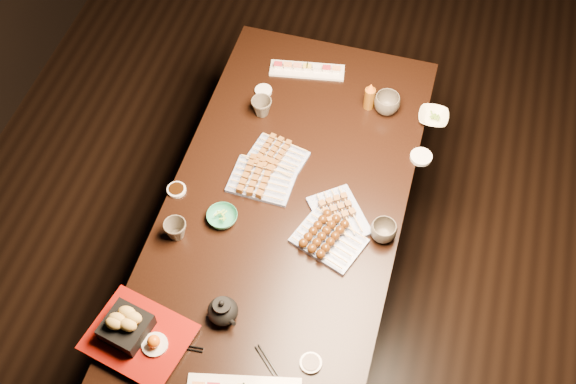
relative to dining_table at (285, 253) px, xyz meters
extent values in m
plane|color=black|center=(0.25, 0.03, -0.38)|extent=(5.00, 5.00, 0.00)
cube|color=black|center=(0.00, 0.00, 0.00)|extent=(1.31, 1.96, 0.75)
imported|color=#2C8762|center=(-0.21, -0.13, 0.39)|extent=(0.16, 0.16, 0.04)
imported|color=#FBF3CD|center=(0.48, 0.58, 0.39)|extent=(0.13, 0.13, 0.03)
imported|color=#4B4439|center=(-0.35, -0.24, 0.41)|extent=(0.12, 0.12, 0.08)
imported|color=#4B4439|center=(0.39, -0.04, 0.41)|extent=(0.11, 0.11, 0.08)
imported|color=#4B4439|center=(-0.22, 0.42, 0.42)|extent=(0.12, 0.12, 0.08)
imported|color=#4B4439|center=(0.28, 0.57, 0.42)|extent=(0.12, 0.12, 0.09)
cylinder|color=brown|center=(0.20, 0.58, 0.44)|extent=(0.05, 0.05, 0.14)
cylinder|color=white|center=(-0.42, -0.05, 0.38)|extent=(0.08, 0.08, 0.01)
cylinder|color=white|center=(0.46, 0.37, 0.38)|extent=(0.11, 0.11, 0.02)
cylinder|color=white|center=(0.26, -0.58, 0.38)|extent=(0.08, 0.08, 0.01)
cylinder|color=white|center=(-0.25, 0.54, 0.38)|extent=(0.08, 0.08, 0.01)
camera|label=1|loc=(0.42, -1.45, 2.69)|focal=45.00mm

